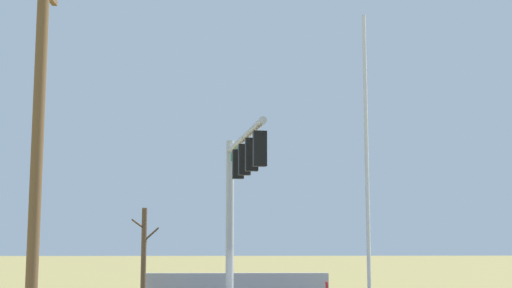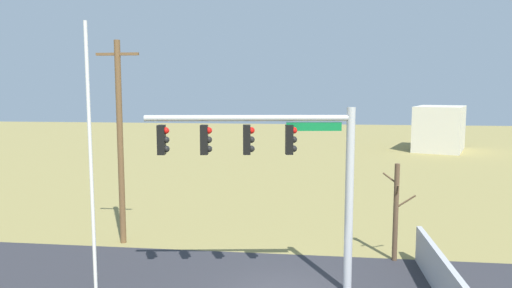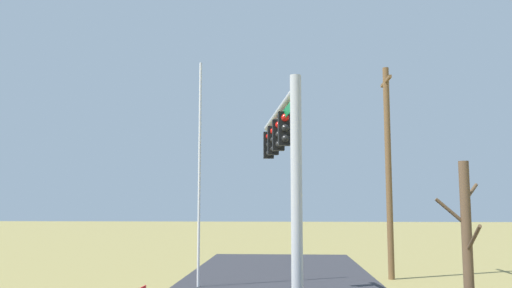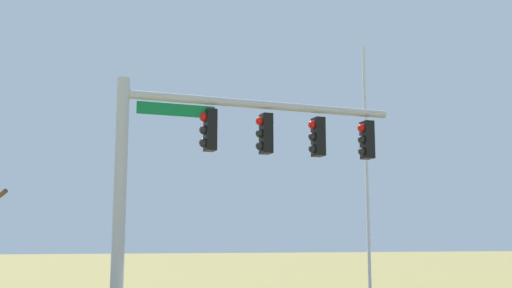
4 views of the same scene
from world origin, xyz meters
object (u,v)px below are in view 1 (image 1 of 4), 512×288
bare_tree (144,258)px  utility_pole (37,153)px  flagpole (367,179)px  signal_mast (239,184)px

bare_tree → utility_pole: bearing=176.1°
flagpole → bare_tree: 11.73m
utility_pole → bare_tree: utility_pole is taller
flagpole → signal_mast: bearing=33.3°
utility_pole → bare_tree: bearing=-3.9°
flagpole → utility_pole: bearing=107.7°
signal_mast → utility_pole: bearing=149.2°
signal_mast → bare_tree: size_ratio=1.72×
signal_mast → flagpole: 5.92m
utility_pole → signal_mast: bearing=-30.8°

